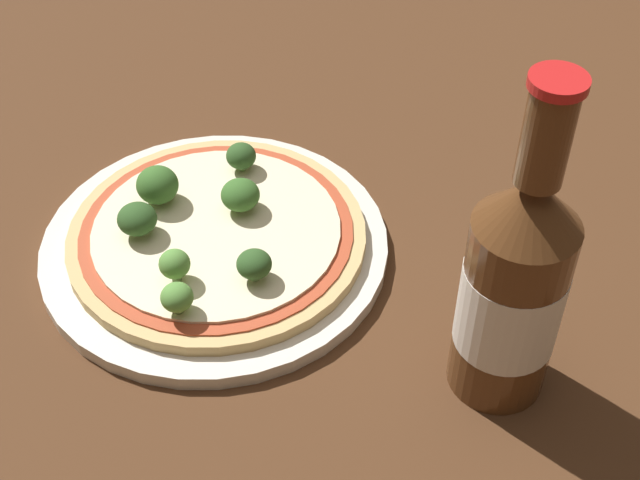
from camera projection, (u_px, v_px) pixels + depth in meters
ground_plane at (229, 252)px, 0.70m from camera, size 3.00×3.00×0.00m
plate at (216, 244)px, 0.70m from camera, size 0.27×0.27×0.01m
pizza at (217, 236)px, 0.69m from camera, size 0.23×0.23×0.01m
broccoli_floret_0 at (254, 264)px, 0.64m from camera, size 0.03×0.03×0.02m
broccoli_floret_1 at (137, 219)px, 0.67m from camera, size 0.03×0.03×0.03m
broccoli_floret_2 at (157, 185)px, 0.70m from camera, size 0.03×0.03×0.03m
broccoli_floret_3 at (235, 156)px, 0.73m from camera, size 0.02×0.02×0.02m
broccoli_floret_4 at (175, 264)px, 0.64m from camera, size 0.02×0.02×0.03m
broccoli_floret_5 at (240, 195)px, 0.69m from camera, size 0.03×0.03×0.03m
broccoli_floret_6 at (177, 298)px, 0.62m from camera, size 0.02×0.02×0.02m
beer_bottle at (514, 287)px, 0.55m from camera, size 0.07×0.07×0.24m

